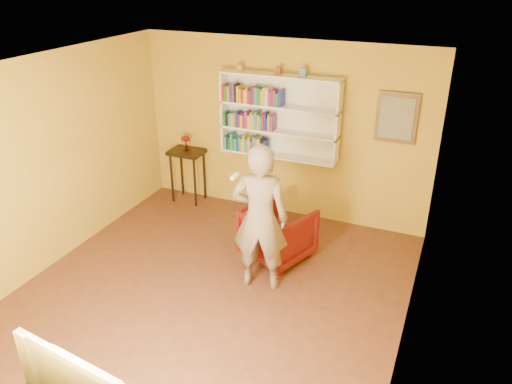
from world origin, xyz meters
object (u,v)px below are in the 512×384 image
person (260,218)px  ruby_lustre (186,140)px  bookshelf (281,116)px  television (91,384)px  console_table (187,159)px  armchair (278,233)px

person → ruby_lustre: bearing=-53.8°
bookshelf → television: bookshelf is taller
bookshelf → person: bookshelf is taller
bookshelf → person: size_ratio=0.97×
console_table → armchair: bearing=-28.1°
armchair → ruby_lustre: bearing=-6.9°
television → armchair: bearing=94.6°
armchair → person: person is taller
console_table → bookshelf: bearing=5.9°
console_table → person: 2.68m
ruby_lustre → armchair: bearing=-28.1°
console_table → television: bearing=-68.0°
armchair → bookshelf: bearing=-48.6°
ruby_lustre → armchair: ruby_lustre is taller
television → ruby_lustre: bearing=119.7°
bookshelf → ruby_lustre: (-1.55, -0.16, -0.53)m
armchair → television: 3.47m
ruby_lustre → armchair: 2.37m
person → bookshelf: bearing=-89.1°
person → console_table: bearing=-53.8°
console_table → television: (1.82, -4.50, 0.12)m
bookshelf → ruby_lustre: 1.65m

